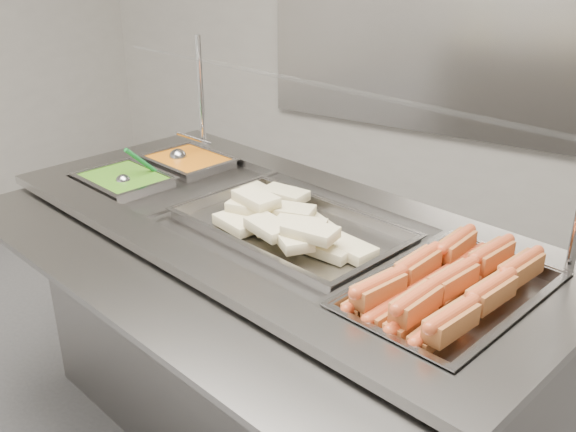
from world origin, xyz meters
The scene contains 12 objects.
back_panel centered at (0.00, 2.45, 1.20)m, with size 3.00×0.04×1.20m, color #A19C97.
steam_counter centered at (-0.14, 0.37, 0.44)m, with size 2.00×1.21×0.89m.
tray_rail centered at (-0.25, -0.13, 0.84)m, with size 1.80×0.73×0.05m.
sneeze_guard centered at (-0.10, 0.58, 1.25)m, with size 1.66×0.63×0.44m.
pan_hotdogs centered at (0.46, 0.23, 0.85)m, with size 0.45×0.61×0.10m.
pan_wraps centered at (-0.08, 0.35, 0.87)m, with size 0.75×0.53×0.07m.
pan_beans centered at (-0.74, 0.64, 0.85)m, with size 0.34×0.30×0.10m.
pan_peas centered at (-0.80, 0.36, 0.85)m, with size 0.34×0.30×0.10m.
hotdogs_in_buns centered at (0.45, 0.24, 0.90)m, with size 0.37×0.55×0.12m.
tortilla_wraps centered at (-0.09, 0.34, 0.90)m, with size 0.62×0.43×0.10m.
ladle centered at (-0.78, 0.64, 0.90)m, with size 0.08×0.19×0.14m.
serving_spoon centered at (-0.77, 0.35, 0.90)m, with size 0.07×0.17×0.15m.
Camera 1 is at (0.86, -1.14, 1.70)m, focal length 40.00 mm.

